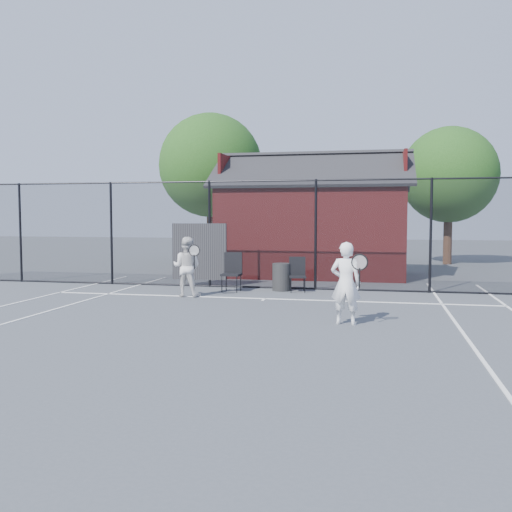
% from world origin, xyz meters
% --- Properties ---
extents(ground, '(80.00, 80.00, 0.00)m').
position_xyz_m(ground, '(0.00, 0.00, 0.00)').
color(ground, '#44494D').
rests_on(ground, ground).
extents(court_lines, '(11.02, 18.00, 0.01)m').
position_xyz_m(court_lines, '(0.00, -1.32, 0.01)').
color(court_lines, white).
rests_on(court_lines, ground).
extents(fence, '(22.04, 3.00, 3.00)m').
position_xyz_m(fence, '(-0.30, 5.00, 1.45)').
color(fence, black).
rests_on(fence, ground).
extents(clubhouse, '(6.50, 4.36, 4.19)m').
position_xyz_m(clubhouse, '(0.50, 9.00, 1.61)').
color(clubhouse, maroon).
rests_on(clubhouse, ground).
extents(tree_left, '(4.48, 4.48, 6.44)m').
position_xyz_m(tree_left, '(-4.50, 13.50, 4.19)').
color(tree_left, '#372116').
rests_on(tree_left, ground).
extents(tree_right, '(3.97, 3.97, 5.70)m').
position_xyz_m(tree_right, '(5.50, 14.50, 3.71)').
color(tree_right, '#372116').
rests_on(tree_right, ground).
extents(player_front, '(0.70, 0.53, 1.53)m').
position_xyz_m(player_front, '(2.09, 0.11, 0.77)').
color(player_front, white).
rests_on(player_front, ground).
extents(player_back, '(0.81, 0.60, 1.49)m').
position_xyz_m(player_back, '(-2.00, 3.02, 0.75)').
color(player_back, silver).
rests_on(player_back, ground).
extents(chair_left, '(0.50, 0.52, 1.01)m').
position_xyz_m(chair_left, '(-1.13, 4.10, 0.51)').
color(chair_left, black).
rests_on(chair_left, ground).
extents(chair_right, '(0.51, 0.53, 0.90)m').
position_xyz_m(chair_right, '(0.59, 4.41, 0.45)').
color(chair_right, black).
rests_on(chair_right, ground).
extents(waste_bin, '(0.58, 0.58, 0.74)m').
position_xyz_m(waste_bin, '(0.14, 4.60, 0.37)').
color(waste_bin, black).
rests_on(waste_bin, ground).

